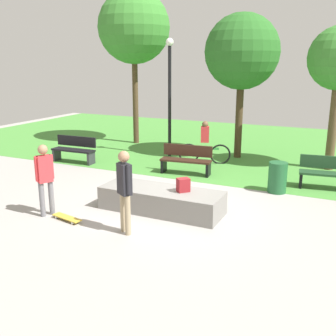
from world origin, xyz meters
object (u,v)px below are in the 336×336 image
object	(u,v)px
park_bench_far_right	(186,159)
park_bench_far_left	(74,149)
concrete_ledge	(161,200)
backpack_on_ledge	(183,185)
tree_broad_elm	(134,28)
lamp_post	(170,86)
trash_bin	(277,177)
skater_watching	(45,175)
cyclist_on_bicycle	(205,146)
tree_tall_oak	(242,52)
skater_performing_trick	(125,186)
park_bench_center_lawn	(329,172)
skateboard_by_ledge	(67,218)

from	to	relation	value
park_bench_far_right	park_bench_far_left	xyz separation A→B (m)	(-4.18, -0.29, 0.00)
concrete_ledge	backpack_on_ledge	size ratio (longest dim) A/B	9.18
tree_broad_elm	lamp_post	xyz separation A→B (m)	(2.39, -1.64, -2.22)
park_bench_far_left	trash_bin	distance (m)	7.15
concrete_ledge	park_bench_far_left	size ratio (longest dim) A/B	1.82
concrete_ledge	lamp_post	distance (m)	6.24
skater_watching	park_bench_far_right	bearing A→B (deg)	71.67
lamp_post	cyclist_on_bicycle	distance (m)	2.58
tree_tall_oak	trash_bin	bearing A→B (deg)	-59.49
skater_performing_trick	park_bench_center_lawn	world-z (taller)	skater_performing_trick
trash_bin	park_bench_center_lawn	bearing A→B (deg)	36.67
park_bench_center_lawn	park_bench_far_right	bearing A→B (deg)	-176.35
park_bench_far_left	backpack_on_ledge	bearing A→B (deg)	-28.36
tree_tall_oak	cyclist_on_bicycle	distance (m)	3.53
trash_bin	skateboard_by_ledge	bearing A→B (deg)	-133.88
skater_watching	lamp_post	world-z (taller)	lamp_post
lamp_post	tree_broad_elm	bearing A→B (deg)	145.56
park_bench_center_lawn	park_bench_far_right	distance (m)	4.22
backpack_on_ledge	park_bench_far_left	size ratio (longest dim) A/B	0.20
tree_broad_elm	trash_bin	bearing A→B (deg)	-32.19
skater_performing_trick	tree_broad_elm	xyz separation A→B (m)	(-4.54, 8.40, 3.79)
skater_performing_trick	lamp_post	bearing A→B (deg)	107.62
skater_performing_trick	park_bench_center_lawn	bearing A→B (deg)	54.24
tree_tall_oak	trash_bin	distance (m)	5.34
tree_broad_elm	cyclist_on_bicycle	world-z (taller)	tree_broad_elm
concrete_ledge	skater_watching	size ratio (longest dim) A/B	1.75
backpack_on_ledge	tree_tall_oak	distance (m)	6.88
skater_performing_trick	park_bench_far_right	xyz separation A→B (m)	(-0.61, 4.73, -0.55)
concrete_ledge	park_bench_center_lawn	bearing A→B (deg)	45.62
concrete_ledge	tree_tall_oak	distance (m)	7.13
skater_watching	park_bench_far_left	bearing A→B (deg)	121.07
skater_watching	trash_bin	size ratio (longest dim) A/B	1.99
backpack_on_ledge	skater_watching	xyz separation A→B (m)	(-2.81, -1.43, 0.27)
backpack_on_ledge	skateboard_by_ledge	size ratio (longest dim) A/B	0.39
concrete_ledge	skateboard_by_ledge	distance (m)	2.21
skater_performing_trick	tree_broad_elm	bearing A→B (deg)	118.36
lamp_post	skater_performing_trick	bearing A→B (deg)	-72.38
backpack_on_ledge	tree_broad_elm	distance (m)	9.56
trash_bin	cyclist_on_bicycle	bearing A→B (deg)	143.07
skateboard_by_ledge	trash_bin	distance (m)	5.64
skateboard_by_ledge	trash_bin	xyz separation A→B (m)	(3.90, 4.06, 0.36)
park_bench_center_lawn	lamp_post	bearing A→B (deg)	162.88
skater_watching	trash_bin	world-z (taller)	skater_watching
skater_watching	tree_broad_elm	xyz separation A→B (m)	(-2.38, 8.33, 3.84)
skater_performing_trick	park_bench_far_left	bearing A→B (deg)	137.15
backpack_on_ledge	trash_bin	size ratio (longest dim) A/B	0.38
concrete_ledge	skater_performing_trick	world-z (taller)	skater_performing_trick
tree_tall_oak	backpack_on_ledge	bearing A→B (deg)	-86.16
tree_broad_elm	skater_watching	bearing A→B (deg)	-74.04
backpack_on_ledge	park_bench_far_left	xyz separation A→B (m)	(-5.45, 2.94, -0.23)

